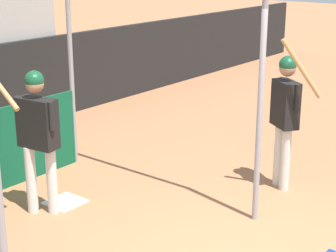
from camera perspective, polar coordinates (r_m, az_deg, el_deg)
home_plate at (r=7.40m, az=-10.40°, el=-7.60°), size 0.44×0.44×0.02m
player_batter at (r=6.81m, az=-13.18°, el=-0.27°), size 0.51×0.91×1.91m
player_waiting at (r=7.53m, az=11.85°, el=1.65°), size 0.58×0.77×2.09m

